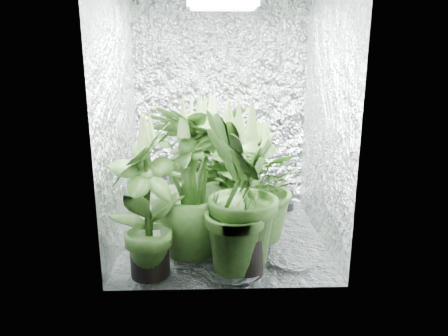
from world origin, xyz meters
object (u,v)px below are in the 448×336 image
plant_e (255,186)px  plant_h (227,182)px  plant_a (202,158)px  grow_lamp (223,3)px  circulation_fan (284,195)px  plant_f (147,202)px  plant_g (242,196)px  plant_c (244,176)px  plant_b (216,165)px  plant_d (191,183)px

plant_e → plant_h: size_ratio=1.10×
plant_a → plant_h: plant_a is taller
grow_lamp → circulation_fan: 1.90m
plant_f → plant_g: plant_g is taller
plant_g → circulation_fan: bearing=67.4°
grow_lamp → plant_f: 1.51m
plant_f → circulation_fan: bearing=47.3°
plant_c → plant_g: (-0.08, -0.87, 0.13)m
plant_h → plant_e: bearing=-31.1°
grow_lamp → plant_c: (0.19, 0.29, -1.38)m
plant_f → plant_h: (0.55, 0.61, -0.06)m
plant_a → circulation_fan: (0.79, 0.03, -0.38)m
plant_b → plant_f: plant_f is taller
plant_b → plant_e: bearing=-58.3°
plant_e → plant_h: (-0.21, 0.13, -0.01)m
circulation_fan → plant_c: bearing=-121.8°
plant_h → plant_c: bearing=60.1°
grow_lamp → plant_h: bearing=29.0°
plant_b → plant_e: 0.58m
plant_h → circulation_fan: bearing=46.5°
plant_g → plant_h: (-0.07, 0.60, -0.10)m
plant_d → plant_f: bearing=-132.0°
plant_e → plant_c: bearing=98.6°
grow_lamp → plant_a: size_ratio=0.45×
plant_b → plant_h: bearing=-76.3°
plant_e → plant_g: bearing=-106.4°
grow_lamp → plant_f: size_ratio=0.44×
plant_e → plant_f: (-0.77, -0.48, 0.06)m
grow_lamp → plant_b: bearing=98.1°
plant_e → plant_h: bearing=148.9°
plant_f → plant_e: bearing=32.3°
plant_e → plant_f: 0.91m
plant_c → plant_g: plant_g is taller
plant_d → plant_g: 0.46m
plant_d → plant_e: bearing=19.7°
plant_f → circulation_fan: (1.13, 1.22, -0.39)m
plant_b → plant_d: 0.69m
grow_lamp → plant_g: (0.11, -0.58, -1.26)m
plant_g → plant_h: size_ratio=1.19×
plant_c → plant_h: plant_h is taller
plant_c → plant_e: plant_e is taller
plant_c → plant_f: size_ratio=0.85×
plant_c → plant_f: (-0.71, -0.88, 0.09)m
grow_lamp → plant_b: (-0.05, 0.38, -1.30)m
plant_d → plant_h: plant_d is taller
plant_b → plant_h: size_ratio=1.10×
plant_e → plant_g: size_ratio=0.92×
plant_e → plant_f: plant_f is taller
plant_h → circulation_fan: 0.90m
plant_b → plant_e: (0.30, -0.49, -0.04)m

